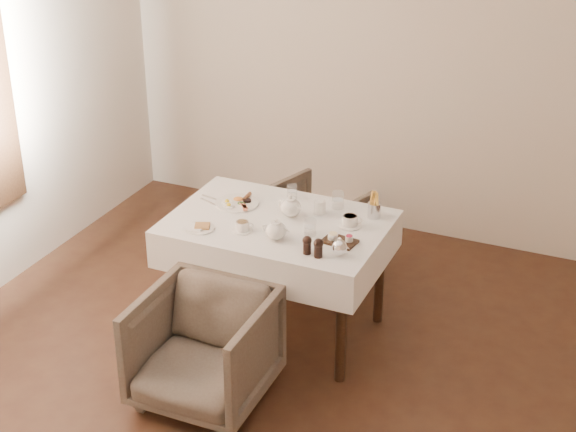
{
  "coord_description": "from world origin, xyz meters",
  "views": [
    {
      "loc": [
        1.62,
        -3.39,
        3.09
      ],
      "look_at": [
        -0.23,
        0.81,
        0.82
      ],
      "focal_mm": 55.0,
      "sensor_mm": 36.0,
      "label": 1
    }
  ],
  "objects_px": {
    "armchair_near": "(204,349)",
    "teapot_centre": "(291,206)",
    "table": "(278,238)",
    "armchair_far": "(313,228)",
    "breakfast_plate": "(238,202)"
  },
  "relations": [
    {
      "from": "armchair_near",
      "to": "teapot_centre",
      "type": "height_order",
      "value": "teapot_centre"
    },
    {
      "from": "table",
      "to": "breakfast_plate",
      "type": "xyz_separation_m",
      "value": [
        -0.32,
        0.12,
        0.13
      ]
    },
    {
      "from": "breakfast_plate",
      "to": "armchair_far",
      "type": "bearing_deg",
      "value": 95.65
    },
    {
      "from": "armchair_near",
      "to": "breakfast_plate",
      "type": "distance_m",
      "value": 1.03
    },
    {
      "from": "armchair_far",
      "to": "table",
      "type": "bearing_deg",
      "value": 115.92
    },
    {
      "from": "armchair_far",
      "to": "teapot_centre",
      "type": "xyz_separation_m",
      "value": [
        0.16,
        -0.75,
        0.53
      ]
    },
    {
      "from": "armchair_near",
      "to": "armchair_far",
      "type": "bearing_deg",
      "value": 90.51
    },
    {
      "from": "table",
      "to": "teapot_centre",
      "type": "height_order",
      "value": "teapot_centre"
    },
    {
      "from": "table",
      "to": "armchair_far",
      "type": "relative_size",
      "value": 1.98
    },
    {
      "from": "armchair_near",
      "to": "armchair_far",
      "type": "height_order",
      "value": "armchair_near"
    },
    {
      "from": "armchair_near",
      "to": "armchair_far",
      "type": "distance_m",
      "value": 1.62
    },
    {
      "from": "table",
      "to": "armchair_far",
      "type": "xyz_separation_m",
      "value": [
        -0.11,
        0.83,
        -0.34
      ]
    },
    {
      "from": "armchair_near",
      "to": "breakfast_plate",
      "type": "bearing_deg",
      "value": 104.28
    },
    {
      "from": "armchair_near",
      "to": "table",
      "type": "bearing_deg",
      "value": 83.23
    },
    {
      "from": "armchair_near",
      "to": "teapot_centre",
      "type": "distance_m",
      "value": 1.02
    }
  ]
}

